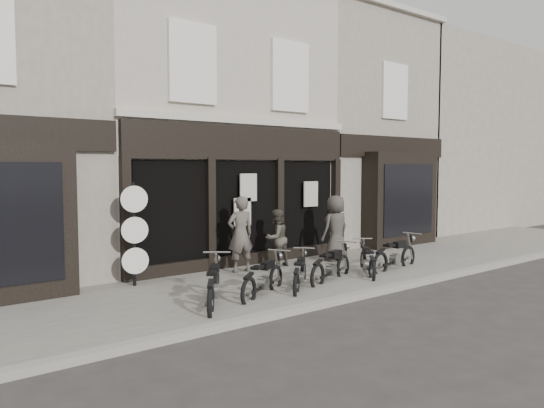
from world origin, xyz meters
TOP-DOWN VIEW (x-y plane):
  - ground_plane at (0.00, 0.00)m, footprint 90.00×90.00m
  - pavement at (0.00, 0.90)m, footprint 30.00×4.20m
  - kerb at (0.00, -1.25)m, footprint 30.00×0.25m
  - central_building at (0.00, 5.95)m, footprint 7.30×6.22m
  - neighbour_right at (6.35, 5.90)m, footprint 5.60×6.73m
  - filler_right at (14.50, 6.00)m, footprint 11.00×6.00m
  - motorcycle_0 at (-2.93, -0.07)m, footprint 1.48×1.82m
  - motorcycle_1 at (-1.69, -0.05)m, footprint 1.82×1.16m
  - motorcycle_2 at (-0.65, -0.04)m, footprint 1.54×1.41m
  - motorcycle_3 at (0.44, 0.06)m, footprint 1.92×0.93m
  - motorcycle_4 at (1.68, 0.03)m, footprint 1.39×1.61m
  - motorcycle_5 at (2.76, 0.01)m, footprint 2.08×0.61m
  - man_left at (-0.70, 2.18)m, footprint 0.77×0.56m
  - man_centre at (0.46, 2.17)m, footprint 0.82×0.68m
  - man_right at (2.38, 1.83)m, footprint 0.93×0.62m
  - advert_sign_post at (-3.48, 2.37)m, footprint 0.59×0.39m

SIDE VIEW (x-z plane):
  - ground_plane at x=0.00m, z-range 0.00..0.00m
  - pavement at x=0.00m, z-range 0.00..0.12m
  - kerb at x=0.00m, z-range 0.00..0.13m
  - motorcycle_2 at x=-0.65m, z-range -0.09..0.81m
  - motorcycle_4 at x=1.68m, z-range -0.09..0.82m
  - motorcycle_1 at x=-1.69m, z-range -0.10..0.85m
  - motorcycle_3 at x=0.44m, z-range -0.10..0.86m
  - motorcycle_5 at x=2.76m, z-range -0.10..0.89m
  - motorcycle_0 at x=-2.93m, z-range -0.10..0.91m
  - man_centre at x=0.46m, z-range 0.12..1.68m
  - man_right at x=2.38m, z-range 0.12..2.00m
  - man_left at x=-0.70m, z-range 0.12..2.06m
  - advert_sign_post at x=-3.48m, z-range -0.03..2.43m
  - neighbour_right at x=6.35m, z-range -0.13..8.21m
  - central_building at x=0.00m, z-range -0.09..8.25m
  - filler_right at x=14.50m, z-range 0.00..8.20m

